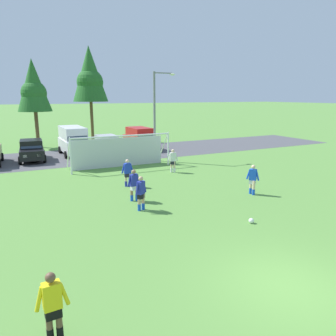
# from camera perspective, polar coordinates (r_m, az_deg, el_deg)

# --- Properties ---
(ground_plane) EXTENTS (400.00, 400.00, 0.00)m
(ground_plane) POSITION_cam_1_polar(r_m,az_deg,el_deg) (22.44, -8.52, -1.05)
(ground_plane) COLOR #598C3D
(parking_lot_strip) EXTENTS (52.00, 8.40, 0.01)m
(parking_lot_strip) POSITION_cam_1_polar(r_m,az_deg,el_deg) (29.98, -13.30, 2.22)
(parking_lot_strip) COLOR #4C4C51
(parking_lot_strip) RESTS_ON ground
(soccer_ball) EXTENTS (0.22, 0.22, 0.22)m
(soccer_ball) POSITION_cam_1_polar(r_m,az_deg,el_deg) (14.23, 14.49, -9.00)
(soccer_ball) COLOR white
(soccer_ball) RESTS_ON ground
(soccer_goal) EXTENTS (7.45, 2.07, 2.57)m
(soccer_goal) POSITION_cam_1_polar(r_m,az_deg,el_deg) (24.34, -8.59, 3.13)
(soccer_goal) COLOR white
(soccer_goal) RESTS_ON ground
(referee) EXTENTS (0.74, 0.26, 1.64)m
(referee) POSITION_cam_1_polar(r_m,az_deg,el_deg) (7.95, -19.65, -22.12)
(referee) COLOR brown
(referee) RESTS_ON ground
(player_striker_near) EXTENTS (0.70, 0.39, 1.64)m
(player_striker_near) POSITION_cam_1_polar(r_m,az_deg,el_deg) (22.51, 0.87, 1.28)
(player_striker_near) COLOR beige
(player_striker_near) RESTS_ON ground
(player_midfield_center) EXTENTS (0.46, 0.68, 1.64)m
(player_midfield_center) POSITION_cam_1_polar(r_m,az_deg,el_deg) (18.06, 14.71, -2.00)
(player_midfield_center) COLOR beige
(player_midfield_center) RESTS_ON ground
(player_defender_far) EXTENTS (0.73, 0.26, 1.64)m
(player_defender_far) POSITION_cam_1_polar(r_m,az_deg,el_deg) (19.11, -7.15, -0.87)
(player_defender_far) COLOR beige
(player_defender_far) RESTS_ON ground
(player_winger_left) EXTENTS (0.70, 0.42, 1.64)m
(player_winger_left) POSITION_cam_1_polar(r_m,az_deg,el_deg) (15.11, -4.79, -4.48)
(player_winger_left) COLOR tan
(player_winger_left) RESTS_ON ground
(player_winger_right) EXTENTS (0.75, 0.32, 1.64)m
(player_winger_right) POSITION_cam_1_polar(r_m,az_deg,el_deg) (16.46, -6.01, -3.07)
(player_winger_right) COLOR #936B4C
(player_winger_right) RESTS_ON ground
(parked_car_slot_left) EXTENTS (2.25, 4.31, 1.72)m
(parked_car_slot_left) POSITION_cam_1_polar(r_m,az_deg,el_deg) (28.91, -22.92, 2.93)
(parked_car_slot_left) COLOR black
(parked_car_slot_left) RESTS_ON ground
(parked_car_slot_center_left) EXTENTS (2.27, 4.84, 2.52)m
(parked_car_slot_center_left) POSITION_cam_1_polar(r_m,az_deg,el_deg) (30.49, -16.36, 4.76)
(parked_car_slot_center_left) COLOR silver
(parked_car_slot_center_left) RESTS_ON ground
(parked_car_slot_center) EXTENTS (2.05, 4.21, 1.72)m
(parked_car_slot_center) POSITION_cam_1_polar(r_m,az_deg,el_deg) (30.22, -10.71, 4.10)
(parked_car_slot_center) COLOR #B2B2BC
(parked_car_slot_center) RESTS_ON ground
(parked_car_slot_center_right) EXTENTS (2.31, 4.69, 2.16)m
(parked_car_slot_center_right) POSITION_cam_1_polar(r_m,az_deg,el_deg) (32.46, -4.95, 5.27)
(parked_car_slot_center_right) COLOR red
(parked_car_slot_center_right) RESTS_ON ground
(tree_left_edge) EXTENTS (3.32, 3.32, 8.86)m
(tree_left_edge) POSITION_cam_1_polar(r_m,az_deg,el_deg) (35.91, -22.66, 13.03)
(tree_left_edge) COLOR brown
(tree_left_edge) RESTS_ON ground
(tree_mid_left) EXTENTS (4.11, 4.11, 10.96)m
(tree_mid_left) POSITION_cam_1_polar(r_m,az_deg,el_deg) (40.56, -13.66, 15.54)
(tree_mid_left) COLOR brown
(tree_mid_left) RESTS_ON ground
(street_lamp) EXTENTS (2.00, 0.32, 7.11)m
(street_lamp) POSITION_cam_1_polar(r_m,az_deg,el_deg) (26.32, -2.03, 9.23)
(street_lamp) COLOR slate
(street_lamp) RESTS_ON ground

